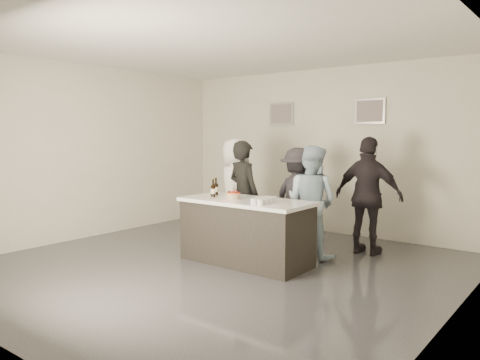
% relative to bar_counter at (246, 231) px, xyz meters
% --- Properties ---
extents(floor, '(6.00, 6.00, 0.00)m').
position_rel_bar_counter_xyz_m(floor, '(-0.21, -0.37, -0.45)').
color(floor, '#3D3D42').
rests_on(floor, ground).
extents(ceiling, '(6.00, 6.00, 0.00)m').
position_rel_bar_counter_xyz_m(ceiling, '(-0.21, -0.37, 2.55)').
color(ceiling, white).
extents(wall_back, '(6.00, 0.04, 3.00)m').
position_rel_bar_counter_xyz_m(wall_back, '(-0.21, 2.63, 1.05)').
color(wall_back, silver).
rests_on(wall_back, ground).
extents(wall_left, '(0.04, 6.00, 3.00)m').
position_rel_bar_counter_xyz_m(wall_left, '(-3.21, -0.37, 1.05)').
color(wall_left, silver).
rests_on(wall_left, ground).
extents(wall_right, '(0.04, 6.00, 3.00)m').
position_rel_bar_counter_xyz_m(wall_right, '(2.79, -0.37, 1.05)').
color(wall_right, silver).
rests_on(wall_right, ground).
extents(picture_left, '(0.54, 0.04, 0.44)m').
position_rel_bar_counter_xyz_m(picture_left, '(-1.11, 2.60, 1.75)').
color(picture_left, '#B2B2B7').
rests_on(picture_left, wall_back).
extents(picture_right, '(0.54, 0.04, 0.44)m').
position_rel_bar_counter_xyz_m(picture_right, '(0.69, 2.60, 1.75)').
color(picture_right, '#B2B2B7').
rests_on(picture_right, wall_back).
extents(bar_counter, '(1.86, 0.86, 0.90)m').
position_rel_bar_counter_xyz_m(bar_counter, '(0.00, 0.00, 0.00)').
color(bar_counter, white).
rests_on(bar_counter, ground).
extents(cake, '(0.20, 0.20, 0.08)m').
position_rel_bar_counter_xyz_m(cake, '(-0.19, -0.05, 0.49)').
color(cake, '#FF601A').
rests_on(cake, bar_counter).
extents(beer_bottle_a, '(0.07, 0.07, 0.26)m').
position_rel_bar_counter_xyz_m(beer_bottle_a, '(-0.65, 0.11, 0.58)').
color(beer_bottle_a, black).
rests_on(beer_bottle_a, bar_counter).
extents(beer_bottle_b, '(0.07, 0.07, 0.26)m').
position_rel_bar_counter_xyz_m(beer_bottle_b, '(-0.54, -0.08, 0.58)').
color(beer_bottle_b, black).
rests_on(beer_bottle_b, bar_counter).
extents(tumbler_cluster, '(0.19, 0.40, 0.08)m').
position_rel_bar_counter_xyz_m(tumbler_cluster, '(0.41, -0.15, 0.49)').
color(tumbler_cluster, orange).
rests_on(tumbler_cluster, bar_counter).
extents(candles, '(0.24, 0.08, 0.01)m').
position_rel_bar_counter_xyz_m(candles, '(-0.27, -0.27, 0.45)').
color(candles, pink).
rests_on(candles, bar_counter).
extents(person_main_black, '(0.70, 0.53, 1.71)m').
position_rel_bar_counter_xyz_m(person_main_black, '(-0.59, 0.72, 0.40)').
color(person_main_black, black).
rests_on(person_main_black, ground).
extents(person_main_blue, '(0.82, 0.65, 1.65)m').
position_rel_bar_counter_xyz_m(person_main_blue, '(0.55, 0.85, 0.37)').
color(person_main_blue, '#A8C5DC').
rests_on(person_main_blue, ground).
extents(person_guest_left, '(1.01, 0.96, 1.74)m').
position_rel_bar_counter_xyz_m(person_guest_left, '(-0.96, 0.98, 0.42)').
color(person_guest_left, white).
rests_on(person_guest_left, ground).
extents(person_guest_right, '(1.04, 0.44, 1.77)m').
position_rel_bar_counter_xyz_m(person_guest_right, '(1.15, 1.52, 0.44)').
color(person_guest_right, black).
rests_on(person_guest_right, ground).
extents(person_guest_back, '(1.17, 0.90, 1.59)m').
position_rel_bar_counter_xyz_m(person_guest_back, '(0.05, 1.33, 0.35)').
color(person_guest_back, '#2A2830').
rests_on(person_guest_back, ground).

